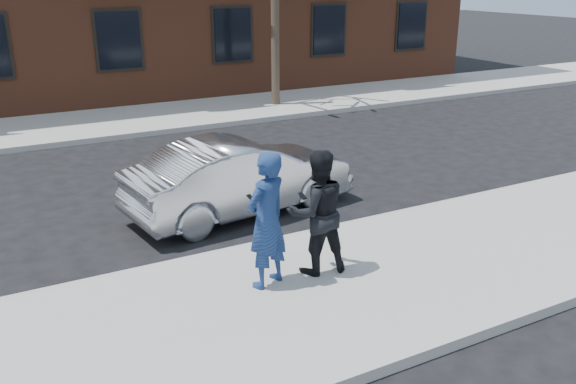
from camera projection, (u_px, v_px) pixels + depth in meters
ground at (349, 282)px, 8.69m from camera, size 100.00×100.00×0.00m
near_sidewalk at (359, 285)px, 8.46m from camera, size 50.00×3.50×0.15m
near_curb at (296, 238)px, 9.95m from camera, size 50.00×0.10×0.15m
far_sidewalk at (137, 120)px, 17.98m from camera, size 50.00×3.50×0.15m
far_curb at (154, 133)px, 16.49m from camera, size 50.00×0.10×0.15m
silver_sedan at (240, 176)px, 11.00m from camera, size 4.36×2.02×1.38m
man_hoodie at (267, 220)px, 8.01m from camera, size 0.81×0.68×1.88m
man_peacoat at (317, 212)px, 8.41m from camera, size 0.96×0.80×1.78m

